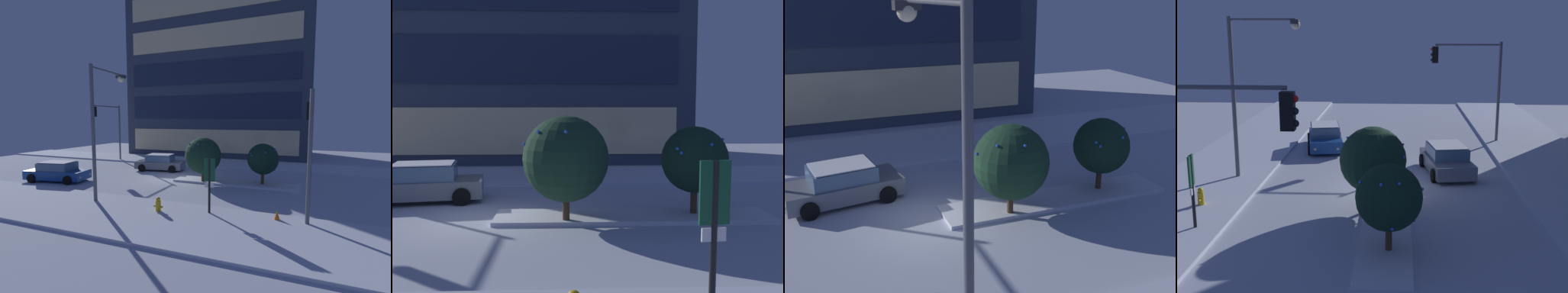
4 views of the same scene
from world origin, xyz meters
The scene contains 12 objects.
ground centered at (0.00, 0.00, 0.00)m, with size 52.00×52.00×0.00m, color silver.
curb_strip_near centered at (0.00, -8.43, 0.07)m, with size 52.00×5.20×0.14m, color silver.
median_strip centered at (5.00, 0.06, 0.07)m, with size 9.00×1.80×0.14m, color silver.
car_near centered at (-7.74, -3.93, 0.71)m, with size 4.87×2.68×1.49m.
car_far centered at (-2.63, 2.89, 0.71)m, with size 4.64×2.63×1.49m.
traffic_light_corner_near_right centered at (9.86, -4.84, 4.11)m, with size 0.32×4.65×5.96m.
traffic_light_corner_far_left centered at (-9.90, 4.95, 4.37)m, with size 0.32×4.35×6.27m.
street_lamp_arched centered at (-1.26, -6.36, 5.02)m, with size 0.66×3.30×7.67m.
fire_hydrant centered at (2.98, -7.53, 0.41)m, with size 0.48×0.26×0.85m.
parking_info_sign centered at (5.43, -6.84, 1.80)m, with size 0.55×0.12×2.82m.
decorated_tree_median centered at (7.02, 0.20, 1.92)m, with size 2.18×2.21×3.02m.
decorated_tree_left_of_median centered at (2.80, -0.52, 2.05)m, with size 2.67×2.67×3.39m.
Camera 4 is at (23.12, 0.49, 7.35)m, focal length 48.75 mm.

